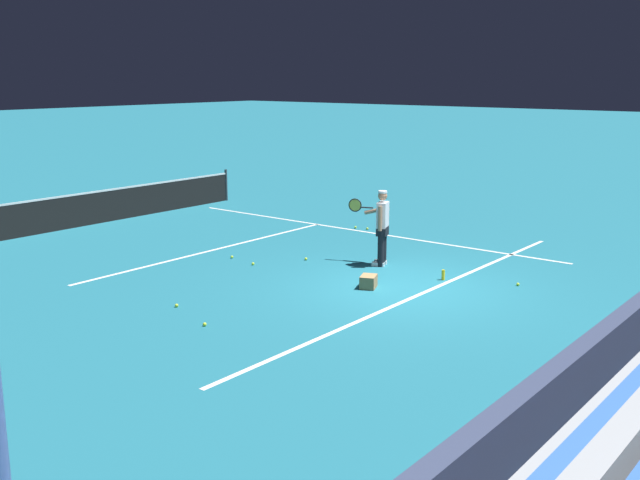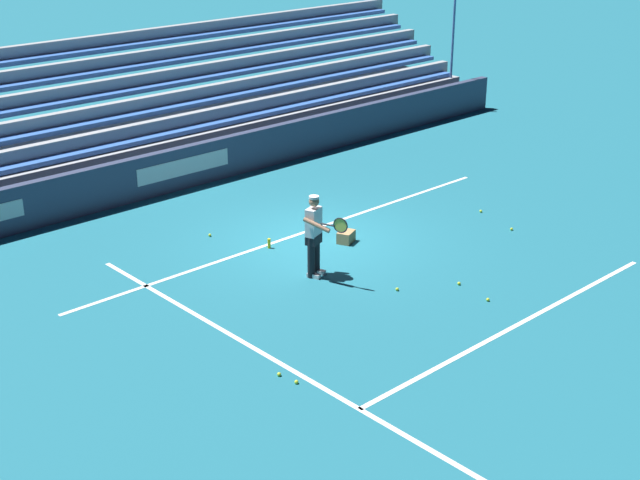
{
  "view_description": "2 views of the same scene",
  "coord_description": "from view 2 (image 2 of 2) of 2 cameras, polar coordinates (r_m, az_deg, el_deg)",
  "views": [
    {
      "loc": [
        -12.53,
        -7.74,
        4.25
      ],
      "look_at": [
        -0.45,
        1.79,
        0.84
      ],
      "focal_mm": 42.0,
      "sensor_mm": 36.0,
      "label": 1
    },
    {
      "loc": [
        12.43,
        13.62,
        7.59
      ],
      "look_at": [
        1.44,
        1.71,
        0.91
      ],
      "focal_mm": 50.0,
      "sensor_mm": 36.0,
      "label": 2
    }
  ],
  "objects": [
    {
      "name": "ground_plane",
      "position": [
        19.94,
        -0.3,
        0.02
      ],
      "size": [
        160.0,
        160.0,
        0.0
      ],
      "primitive_type": "plane",
      "color": "#1E6B7F"
    },
    {
      "name": "back_wall_sponsor_board",
      "position": [
        23.44,
        -8.59,
        4.66
      ],
      "size": [
        24.99,
        0.25,
        1.1
      ],
      "color": "#384260",
      "rests_on": "ground"
    },
    {
      "name": "tennis_ball_toward_net",
      "position": [
        17.97,
        8.89,
        -2.76
      ],
      "size": [
        0.07,
        0.07,
        0.07
      ],
      "primitive_type": "sphere",
      "color": "#CCE533",
      "rests_on": "ground"
    },
    {
      "name": "court_sideline_white",
      "position": [
        14.81,
        -1.61,
        -8.43
      ],
      "size": [
        0.1,
        12.0,
        0.01
      ],
      "primitive_type": "cube",
      "color": "white",
      "rests_on": "ground"
    },
    {
      "name": "tennis_ball_midcourt",
      "position": [
        21.9,
        10.25,
        1.83
      ],
      "size": [
        0.07,
        0.07,
        0.07
      ],
      "primitive_type": "sphere",
      "color": "#CCE533",
      "rests_on": "ground"
    },
    {
      "name": "tennis_ball_stray_back",
      "position": [
        14.48,
        -1.52,
        -9.07
      ],
      "size": [
        0.07,
        0.07,
        0.07
      ],
      "primitive_type": "sphere",
      "color": "#CCE533",
      "rests_on": "ground"
    },
    {
      "name": "court_service_line_white",
      "position": [
        16.67,
        12.62,
        -5.26
      ],
      "size": [
        8.22,
        0.1,
        0.01
      ],
      "primitive_type": "cube",
      "color": "white",
      "rests_on": "ground"
    },
    {
      "name": "ball_box_cardboard",
      "position": [
        19.77,
        1.68,
        0.21
      ],
      "size": [
        0.48,
        0.43,
        0.26
      ],
      "primitive_type": "cube",
      "rotation": [
        0.0,
        0.0,
        0.39
      ],
      "color": "#A87F51",
      "rests_on": "ground"
    },
    {
      "name": "tennis_ball_by_box",
      "position": [
        17.4,
        10.7,
        -3.77
      ],
      "size": [
        0.07,
        0.07,
        0.07
      ],
      "primitive_type": "sphere",
      "color": "#CCE533",
      "rests_on": "ground"
    },
    {
      "name": "tennis_player",
      "position": [
        17.82,
        -0.34,
        0.33
      ],
      "size": [
        0.58,
        1.07,
        1.71
      ],
      "color": "black",
      "rests_on": "ground"
    },
    {
      "name": "tennis_ball_far_right",
      "position": [
        14.69,
        -2.64,
        -8.58
      ],
      "size": [
        0.07,
        0.07,
        0.07
      ],
      "primitive_type": "sphere",
      "color": "#CCE533",
      "rests_on": "ground"
    },
    {
      "name": "tennis_ball_near_player",
      "position": [
        20.92,
        12.16,
        0.69
      ],
      "size": [
        0.07,
        0.07,
        0.07
      ],
      "primitive_type": "sphere",
      "color": "#CCE533",
      "rests_on": "ground"
    },
    {
      "name": "tennis_ball_on_baseline",
      "position": [
        20.26,
        -7.07,
        0.32
      ],
      "size": [
        0.07,
        0.07,
        0.07
      ],
      "primitive_type": "sphere",
      "color": "#CCE533",
      "rests_on": "ground"
    },
    {
      "name": "bleacher_stand",
      "position": [
        25.52,
        -11.99,
        6.46
      ],
      "size": [
        23.74,
        4.0,
        3.85
      ],
      "color": "#9EA3A8",
      "rests_on": "ground"
    },
    {
      "name": "tennis_ball_far_left",
      "position": [
        17.58,
        4.96,
        -3.15
      ],
      "size": [
        0.07,
        0.07,
        0.07
      ],
      "primitive_type": "sphere",
      "color": "#CCE533",
      "rests_on": "ground"
    },
    {
      "name": "court_baseline_white",
      "position": [
        20.28,
        -1.26,
        0.42
      ],
      "size": [
        12.0,
        0.1,
        0.01
      ],
      "primitive_type": "cube",
      "color": "white",
      "rests_on": "ground"
    },
    {
      "name": "water_bottle",
      "position": [
        19.48,
        -3.28,
        -0.22
      ],
      "size": [
        0.07,
        0.07,
        0.22
      ],
      "primitive_type": "cylinder",
      "color": "yellow",
      "rests_on": "ground"
    }
  ]
}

